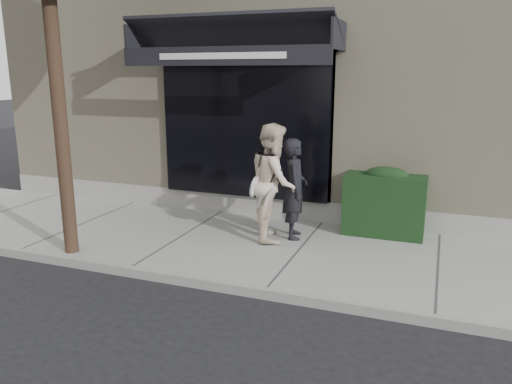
% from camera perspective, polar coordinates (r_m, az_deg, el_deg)
% --- Properties ---
extents(ground, '(80.00, 80.00, 0.00)m').
position_cam_1_polar(ground, '(7.75, 4.98, -7.37)').
color(ground, black).
rests_on(ground, ground).
extents(sidewalk, '(20.00, 3.00, 0.12)m').
position_cam_1_polar(sidewalk, '(7.73, 4.99, -6.95)').
color(sidewalk, gray).
rests_on(sidewalk, ground).
extents(curb, '(20.00, 0.10, 0.14)m').
position_cam_1_polar(curb, '(6.36, 1.11, -11.49)').
color(curb, gray).
rests_on(curb, ground).
extents(building_facade, '(14.30, 8.04, 5.64)m').
position_cam_1_polar(building_facade, '(12.09, 11.80, 13.17)').
color(building_facade, '#C1B594').
rests_on(building_facade, ground).
extents(hedge, '(1.30, 0.70, 1.14)m').
position_cam_1_polar(hedge, '(8.54, 14.51, -1.15)').
color(hedge, black).
rests_on(hedge, sidewalk).
extents(pedestrian_front, '(0.79, 0.88, 1.63)m').
position_cam_1_polar(pedestrian_front, '(8.03, 4.39, 0.36)').
color(pedestrian_front, black).
rests_on(pedestrian_front, sidewalk).
extents(pedestrian_back, '(0.98, 1.10, 1.87)m').
position_cam_1_polar(pedestrian_back, '(7.94, 2.04, 1.15)').
color(pedestrian_back, beige).
rests_on(pedestrian_back, sidewalk).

